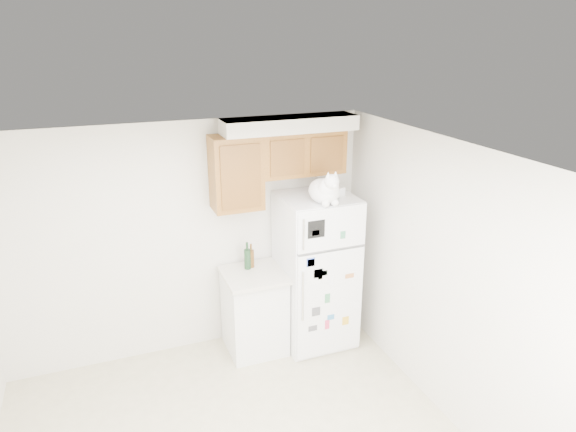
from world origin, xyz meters
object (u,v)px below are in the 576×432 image
storage_box_back (329,185)px  base_counter (254,311)px  storage_box_front (337,192)px  refrigerator (316,271)px  cat (326,190)px  bottle_green (247,256)px  bottle_amber (251,256)px

storage_box_back → base_counter: bearing=-150.2°
storage_box_back → storage_box_front: storage_box_back is taller
refrigerator → cat: size_ratio=3.29×
base_counter → bottle_green: bottle_green is taller
base_counter → bottle_green: (-0.03, 0.11, 0.61)m
base_counter → storage_box_back: bearing=6.1°
storage_box_back → bottle_amber: bearing=-158.9°
cat → bottle_amber: 1.11m
cat → bottle_green: (-0.70, 0.41, -0.77)m
storage_box_front → cat: bearing=-160.1°
base_counter → bottle_green: size_ratio=3.06×
refrigerator → storage_box_back: 0.94m
base_counter → storage_box_back: 1.57m
bottle_amber → storage_box_back: bearing=-2.6°
cat → bottle_green: cat is taller
storage_box_front → bottle_green: size_ratio=0.50×
storage_box_back → refrigerator: bearing=-117.1°
refrigerator → cat: cat is taller
storage_box_back → bottle_green: size_ratio=0.60×
bottle_green → bottle_amber: 0.06m
refrigerator → storage_box_front: bearing=-14.9°
bottle_amber → storage_box_front: bearing=-16.8°
storage_box_back → storage_box_front: 0.22m
refrigerator → bottle_amber: (-0.67, 0.21, 0.20)m
base_counter → storage_box_back: storage_box_back is taller
storage_box_back → cat: bearing=-96.0°
refrigerator → bottle_amber: 0.73m
refrigerator → storage_box_front: storage_box_front is taller
base_counter → storage_box_back: (0.90, 0.10, 1.29)m
cat → storage_box_front: (0.21, 0.18, -0.09)m
storage_box_front → refrigerator: bearing=144.6°
storage_box_back → bottle_green: (-0.93, 0.02, -0.68)m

